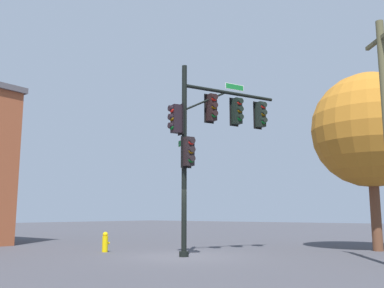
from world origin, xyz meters
name	(u,v)px	position (x,y,z in m)	size (l,w,h in m)	color
ground_plane	(184,257)	(0.00, 0.00, 0.00)	(120.00, 120.00, 0.00)	#403F46
signal_pole_assembly	(210,128)	(1.06, -0.49, 5.02)	(4.83, 2.18, 7.44)	black
fire_hydrant	(105,242)	(-0.57, 3.83, 0.41)	(0.33, 0.24, 0.83)	#DFB70A
tree_near	(370,130)	(7.11, -4.94, 5.30)	(5.15, 5.15, 7.89)	brown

